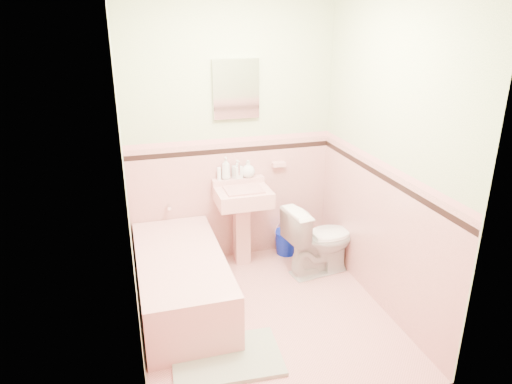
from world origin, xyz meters
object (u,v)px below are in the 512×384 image
object	(u,v)px
bathtub	(182,282)
soap_bottle_right	(248,169)
medicine_cabinet	(236,89)
soap_bottle_left	(226,168)
soap_bottle_mid	(237,169)
sink	(243,228)
bucket	(286,242)
toilet	(320,239)
shoe	(234,343)

from	to	relation	value
bathtub	soap_bottle_right	xyz separation A→B (m)	(0.78, 0.71, 0.71)
medicine_cabinet	soap_bottle_right	size ratio (longest dim) A/B	3.19
soap_bottle_left	soap_bottle_mid	bearing A→B (deg)	0.00
sink	soap_bottle_right	distance (m)	0.58
sink	soap_bottle_left	size ratio (longest dim) A/B	3.67
soap_bottle_left	soap_bottle_right	xyz separation A→B (m)	(0.22, 0.00, -0.02)
bathtub	bucket	bearing A→B (deg)	28.59
bathtub	soap_bottle_left	bearing A→B (deg)	51.69
medicine_cabinet	toilet	xyz separation A→B (m)	(0.66, -0.54, -1.36)
soap_bottle_right	soap_bottle_mid	bearing A→B (deg)	180.00
toilet	bathtub	bearing A→B (deg)	89.83
sink	soap_bottle_left	world-z (taller)	soap_bottle_left
bathtub	bucket	distance (m)	1.33
soap_bottle_right	bucket	size ratio (longest dim) A/B	0.67
soap_bottle_left	toilet	size ratio (longest dim) A/B	0.32
sink	medicine_cabinet	bearing A→B (deg)	90.00
soap_bottle_left	bathtub	bearing A→B (deg)	-128.31
bathtub	toilet	distance (m)	1.36
toilet	soap_bottle_mid	bearing A→B (deg)	43.91
soap_bottle_right	medicine_cabinet	bearing A→B (deg)	163.59
medicine_cabinet	soap_bottle_right	xyz separation A→B (m)	(0.10, -0.03, -0.76)
sink	soap_bottle_right	bearing A→B (deg)	60.49
soap_bottle_mid	soap_bottle_right	xyz separation A→B (m)	(0.11, 0.00, -0.01)
bathtub	soap_bottle_right	world-z (taller)	soap_bottle_right
shoe	toilet	bearing A→B (deg)	16.88
soap_bottle_mid	shoe	bearing A→B (deg)	-105.74
toilet	shoe	distance (m)	1.41
sink	medicine_cabinet	size ratio (longest dim) A/B	1.49
bathtub	soap_bottle_left	distance (m)	1.17
toilet	soap_bottle_left	bearing A→B (deg)	48.15
soap_bottle_mid	bathtub	bearing A→B (deg)	-133.51
medicine_cabinet	bucket	world-z (taller)	medicine_cabinet
soap_bottle_left	toilet	xyz separation A→B (m)	(0.78, -0.51, -0.62)
soap_bottle_right	shoe	distance (m)	1.72
soap_bottle_mid	bucket	size ratio (longest dim) A/B	0.72
sink	shoe	bearing A→B (deg)	-108.19
medicine_cabinet	shoe	world-z (taller)	medicine_cabinet
bucket	sink	bearing A→B (deg)	-167.72
soap_bottle_left	bucket	world-z (taller)	soap_bottle_left
soap_bottle_mid	toilet	xyz separation A→B (m)	(0.67, -0.51, -0.60)
soap_bottle_right	shoe	xyz separation A→B (m)	(-0.50, -1.40, -0.88)
bathtub	shoe	size ratio (longest dim) A/B	9.98
medicine_cabinet	soap_bottle_mid	bearing A→B (deg)	-101.30
soap_bottle_left	soap_bottle_right	distance (m)	0.22
sink	soap_bottle_mid	bearing A→B (deg)	91.91
sink	medicine_cabinet	world-z (taller)	medicine_cabinet
sink	bucket	distance (m)	0.57
sink	bucket	xyz separation A→B (m)	(0.49, 0.11, -0.27)
bathtub	toilet	size ratio (longest dim) A/B	2.17
bucket	soap_bottle_right	bearing A→B (deg)	169.16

